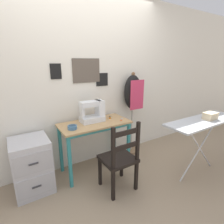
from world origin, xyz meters
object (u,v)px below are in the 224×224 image
(sewing_machine, at_px, (93,112))
(wooden_chair, at_px, (119,159))
(dress_form, at_px, (133,97))
(storage_box, at_px, (210,116))
(ironing_board, at_px, (204,123))
(fabric_bowl, at_px, (72,127))
(scissors, at_px, (121,120))
(filing_cabinet, at_px, (32,165))
(thread_spool_mid_table, at_px, (110,118))
(thread_spool_near_machine, at_px, (104,117))

(sewing_machine, relative_size, wooden_chair, 0.39)
(dress_form, relative_size, storage_box, 7.41)
(wooden_chair, relative_size, ironing_board, 0.76)
(fabric_bowl, bearing_deg, storage_box, -26.97)
(scissors, relative_size, filing_cabinet, 0.17)
(scissors, bearing_deg, fabric_bowl, 178.19)
(fabric_bowl, distance_m, dress_form, 1.19)
(scissors, xyz_separation_m, wooden_chair, (-0.34, -0.45, -0.32))
(wooden_chair, bearing_deg, fabric_bowl, 130.32)
(fabric_bowl, bearing_deg, ironing_board, -27.64)
(thread_spool_mid_table, bearing_deg, scissors, -46.57)
(fabric_bowl, bearing_deg, filing_cabinet, 170.09)
(fabric_bowl, relative_size, dress_form, 0.08)
(fabric_bowl, distance_m, wooden_chair, 0.71)
(thread_spool_mid_table, bearing_deg, dress_form, 13.21)
(scissors, xyz_separation_m, filing_cabinet, (-1.26, 0.11, -0.40))
(sewing_machine, xyz_separation_m, filing_cabinet, (-0.88, -0.04, -0.54))
(scissors, bearing_deg, thread_spool_near_machine, 134.05)
(fabric_bowl, relative_size, scissors, 1.06)
(scissors, distance_m, storage_box, 1.21)
(wooden_chair, xyz_separation_m, filing_cabinet, (-0.92, 0.57, -0.09))
(sewing_machine, xyz_separation_m, ironing_board, (1.18, -0.94, -0.10))
(scissors, xyz_separation_m, thread_spool_mid_table, (-0.12, 0.13, 0.01))
(sewing_machine, xyz_separation_m, thread_spool_mid_table, (0.26, -0.03, -0.13))
(thread_spool_mid_table, bearing_deg, filing_cabinet, -179.24)
(sewing_machine, xyz_separation_m, fabric_bowl, (-0.37, -0.13, -0.12))
(storage_box, bearing_deg, dress_form, 114.91)
(thread_spool_mid_table, relative_size, dress_form, 0.03)
(thread_spool_near_machine, height_order, filing_cabinet, thread_spool_near_machine)
(thread_spool_mid_table, bearing_deg, ironing_board, -44.79)
(thread_spool_near_machine, bearing_deg, ironing_board, -44.79)
(storage_box, bearing_deg, thread_spool_near_machine, 137.09)
(thread_spool_near_machine, relative_size, filing_cabinet, 0.06)
(fabric_bowl, bearing_deg, dress_form, 11.23)
(scissors, relative_size, storage_box, 0.59)
(thread_spool_near_machine, xyz_separation_m, wooden_chair, (-0.16, -0.64, -0.33))
(sewing_machine, distance_m, dress_form, 0.79)
(sewing_machine, relative_size, thread_spool_near_machine, 8.14)
(thread_spool_near_machine, height_order, ironing_board, ironing_board)
(filing_cabinet, relative_size, ironing_board, 0.56)
(wooden_chair, distance_m, dress_form, 1.17)
(filing_cabinet, bearing_deg, fabric_bowl, -9.91)
(sewing_machine, height_order, wooden_chair, sewing_machine)
(sewing_machine, height_order, thread_spool_near_machine, sewing_machine)
(thread_spool_mid_table, distance_m, dress_form, 0.59)
(fabric_bowl, xyz_separation_m, wooden_chair, (0.40, -0.48, -0.34))
(fabric_bowl, xyz_separation_m, scissors, (0.75, -0.02, -0.02))
(sewing_machine, height_order, dress_form, dress_form)
(wooden_chair, xyz_separation_m, dress_form, (0.74, 0.70, 0.57))
(wooden_chair, distance_m, storage_box, 1.36)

